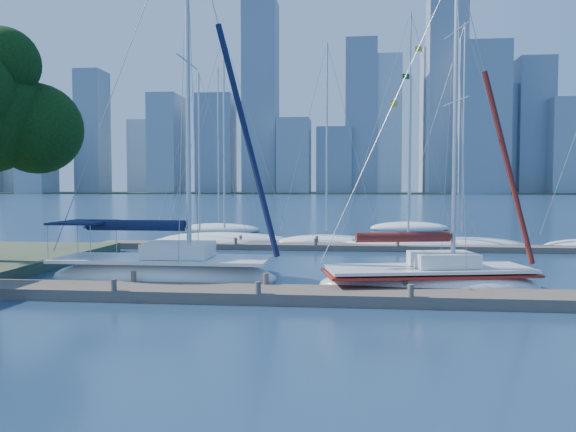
# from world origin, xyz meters

# --- Properties ---
(ground) EXTENTS (700.00, 700.00, 0.00)m
(ground) POSITION_xyz_m (0.00, 0.00, 0.00)
(ground) COLOR #18334D
(ground) RESTS_ON ground
(near_dock) EXTENTS (26.00, 2.00, 0.40)m
(near_dock) POSITION_xyz_m (0.00, 0.00, 0.20)
(near_dock) COLOR #4E4239
(near_dock) RESTS_ON ground
(far_dock) EXTENTS (30.00, 1.80, 0.36)m
(far_dock) POSITION_xyz_m (2.00, 16.00, 0.18)
(far_dock) COLOR #4E4239
(far_dock) RESTS_ON ground
(far_shore) EXTENTS (800.00, 100.00, 1.50)m
(far_shore) POSITION_xyz_m (0.00, 320.00, 0.00)
(far_shore) COLOR #38472D
(far_shore) RESTS_ON ground
(sailboat_navy) EXTENTS (9.35, 3.07, 15.92)m
(sailboat_navy) POSITION_xyz_m (-4.45, 2.69, 1.20)
(sailboat_navy) COLOR silver
(sailboat_navy) RESTS_ON ground
(sailboat_maroon) EXTENTS (8.50, 4.23, 12.71)m
(sailboat_maroon) POSITION_xyz_m (5.98, 2.03, 1.00)
(sailboat_maroon) COLOR silver
(sailboat_maroon) RESTS_ON ground
(bg_boat_0) EXTENTS (7.22, 3.95, 11.70)m
(bg_boat_0) POSITION_xyz_m (-6.67, 16.64, 0.25)
(bg_boat_0) COLOR silver
(bg_boat_0) RESTS_ON ground
(bg_boat_1) EXTENTS (9.52, 4.83, 14.52)m
(bg_boat_1) POSITION_xyz_m (-5.41, 18.42, 0.29)
(bg_boat_1) COLOR silver
(bg_boat_1) RESTS_ON ground
(bg_boat_2) EXTENTS (7.22, 4.45, 13.73)m
(bg_boat_2) POSITION_xyz_m (1.57, 18.10, 0.28)
(bg_boat_2) COLOR silver
(bg_boat_2) RESTS_ON ground
(bg_boat_3) EXTENTS (8.40, 2.31, 15.23)m
(bg_boat_3) POSITION_xyz_m (6.83, 17.10, 0.28)
(bg_boat_3) COLOR silver
(bg_boat_3) RESTS_ON ground
(bg_boat_4) EXTENTS (8.33, 3.90, 14.56)m
(bg_boat_4) POSITION_xyz_m (10.23, 17.43, 0.27)
(bg_boat_4) COLOR silver
(bg_boat_4) RESTS_ON ground
(bg_boat_6) EXTENTS (7.51, 3.43, 14.57)m
(bg_boat_6) POSITION_xyz_m (-8.19, 28.62, 0.29)
(bg_boat_6) COLOR silver
(bg_boat_6) RESTS_ON ground
(bg_boat_7) EXTENTS (7.40, 5.04, 14.24)m
(bg_boat_7) POSITION_xyz_m (8.56, 32.18, 0.29)
(bg_boat_7) COLOR silver
(bg_boat_7) RESTS_ON ground
(skyline) EXTENTS (503.11, 51.31, 105.26)m
(skyline) POSITION_xyz_m (23.52, 290.29, 35.55)
(skyline) COLOR gray
(skyline) RESTS_ON ground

